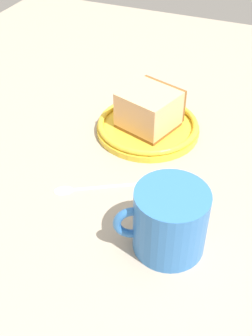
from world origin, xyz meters
TOP-DOWN VIEW (x-y plane):
  - ground_plane at (0.00, 0.00)cm, footprint 124.91×124.91cm
  - small_plate at (-3.77, 5.97)cm, footprint 18.09×18.09cm
  - cake_slice at (-3.69, 6.23)cm, footprint 11.04×11.08cm
  - tea_mug at (7.53, -17.21)cm, footprint 11.28×9.31cm
  - teaspoon at (-7.92, -12.17)cm, footprint 12.40×7.89cm

SIDE VIEW (x-z plane):
  - ground_plane at x=0.00cm, z-range -2.01..0.00cm
  - teaspoon at x=-7.92cm, z-range -0.05..0.75cm
  - small_plate at x=-3.77cm, z-range -0.01..2.06cm
  - cake_slice at x=-3.69cm, z-range 1.10..7.72cm
  - tea_mug at x=7.53cm, z-range 0.08..9.16cm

